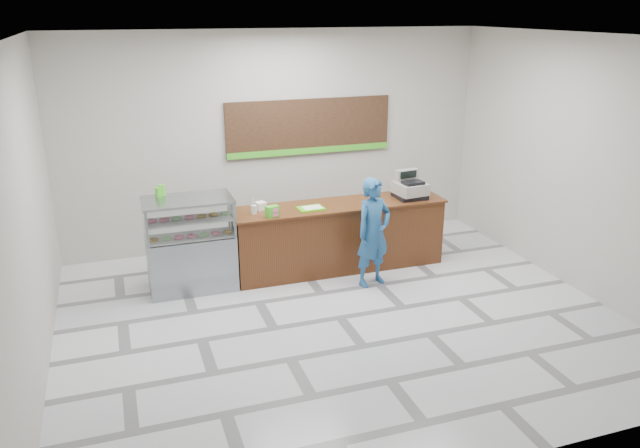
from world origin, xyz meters
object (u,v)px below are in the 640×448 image
object	(u,v)px
sales_counter	(339,236)
serving_tray	(311,208)
cash_register	(410,188)
customer	(373,232)
display_case	(190,243)

from	to	relation	value
sales_counter	serving_tray	xyz separation A→B (m)	(-0.47, -0.09, 0.52)
sales_counter	cash_register	size ratio (longest dim) A/B	6.46
cash_register	serving_tray	size ratio (longest dim) A/B	1.29
sales_counter	cash_register	xyz separation A→B (m)	(1.15, -0.04, 0.67)
serving_tray	customer	distance (m)	0.98
cash_register	sales_counter	bearing A→B (deg)	171.85
cash_register	serving_tray	xyz separation A→B (m)	(-1.61, -0.06, -0.15)
display_case	serving_tray	size ratio (longest dim) A/B	3.40
cash_register	customer	xyz separation A→B (m)	(-0.88, -0.66, -0.40)
customer	sales_counter	bearing A→B (deg)	94.38
sales_counter	display_case	xyz separation A→B (m)	(-2.22, -0.00, 0.16)
display_case	cash_register	world-z (taller)	cash_register
serving_tray	customer	size ratio (longest dim) A/B	0.25
display_case	cash_register	xyz separation A→B (m)	(3.37, -0.04, 0.51)
sales_counter	customer	xyz separation A→B (m)	(0.26, -0.70, 0.27)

